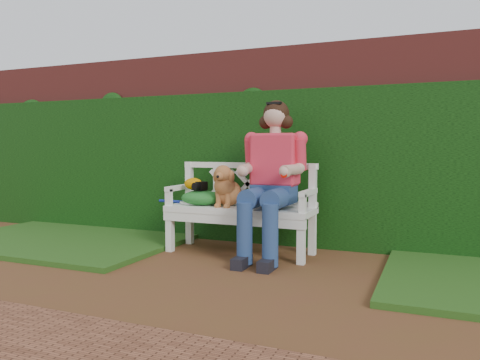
% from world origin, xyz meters
% --- Properties ---
extents(ground, '(60.00, 60.00, 0.00)m').
position_xyz_m(ground, '(0.00, 0.00, 0.00)').
color(ground, '#55371A').
extents(brick_wall, '(10.00, 0.30, 2.20)m').
position_xyz_m(brick_wall, '(0.00, 1.90, 1.10)').
color(brick_wall, maroon).
rests_on(brick_wall, ground).
extents(ivy_hedge, '(10.00, 0.18, 1.70)m').
position_xyz_m(ivy_hedge, '(0.00, 1.68, 0.85)').
color(ivy_hedge, '#1B5713').
rests_on(ivy_hedge, ground).
extents(grass_left, '(2.60, 2.00, 0.05)m').
position_xyz_m(grass_left, '(-2.40, 0.90, 0.03)').
color(grass_left, '#1A430C').
rests_on(grass_left, ground).
extents(garden_bench, '(1.62, 0.72, 0.48)m').
position_xyz_m(garden_bench, '(-0.34, 1.09, 0.24)').
color(garden_bench, white).
rests_on(garden_bench, ground).
extents(seated_woman, '(0.85, 1.02, 1.59)m').
position_xyz_m(seated_woman, '(0.02, 1.07, 0.79)').
color(seated_woman, '#D55272').
rests_on(seated_woman, ground).
extents(dog, '(0.42, 0.47, 0.43)m').
position_xyz_m(dog, '(-0.47, 1.05, 0.69)').
color(dog, brown).
rests_on(dog, garden_bench).
extents(tennis_racket, '(0.67, 0.43, 0.03)m').
position_xyz_m(tennis_racket, '(-0.90, 1.10, 0.50)').
color(tennis_racket, white).
rests_on(tennis_racket, garden_bench).
extents(green_bag, '(0.50, 0.41, 0.15)m').
position_xyz_m(green_bag, '(-0.77, 1.07, 0.56)').
color(green_bag, '#1B8B15').
rests_on(green_bag, garden_bench).
extents(camera_item, '(0.16, 0.14, 0.09)m').
position_xyz_m(camera_item, '(-0.79, 1.06, 0.68)').
color(camera_item, black).
rests_on(camera_item, green_bag).
extents(baseball_glove, '(0.23, 0.20, 0.13)m').
position_xyz_m(baseball_glove, '(-0.87, 1.07, 0.70)').
color(baseball_glove, '#C57900').
rests_on(baseball_glove, green_bag).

